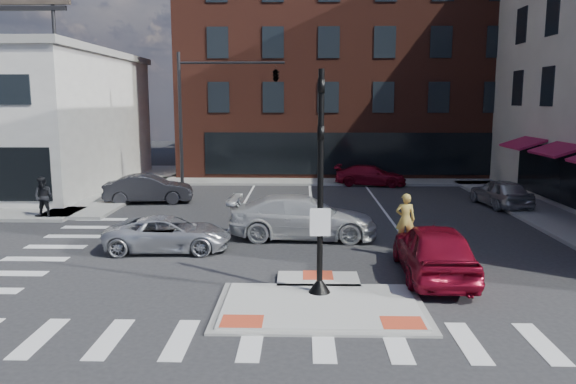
{
  "coord_description": "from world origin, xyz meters",
  "views": [
    {
      "loc": [
        -0.49,
        -14.31,
        5.29
      ],
      "look_at": [
        -1.0,
        5.85,
        2.0
      ],
      "focal_mm": 35.0,
      "sensor_mm": 36.0,
      "label": 1
    }
  ],
  "objects_px": {
    "silver_suv": "(169,234)",
    "bg_car_red": "(370,175)",
    "pedestrian_a": "(44,197)",
    "white_pickup": "(303,217)",
    "bg_car_silver": "(501,193)",
    "cyclist": "(405,236)",
    "red_sedan": "(434,250)",
    "bg_car_dark": "(149,189)"
  },
  "relations": [
    {
      "from": "silver_suv",
      "to": "red_sedan",
      "type": "relative_size",
      "value": 0.89
    },
    {
      "from": "bg_car_silver",
      "to": "cyclist",
      "type": "relative_size",
      "value": 1.89
    },
    {
      "from": "red_sedan",
      "to": "bg_car_silver",
      "type": "distance_m",
      "value": 13.02
    },
    {
      "from": "silver_suv",
      "to": "cyclist",
      "type": "height_order",
      "value": "cyclist"
    },
    {
      "from": "silver_suv",
      "to": "bg_car_silver",
      "type": "distance_m",
      "value": 17.12
    },
    {
      "from": "cyclist",
      "to": "bg_car_dark",
      "type": "bearing_deg",
      "value": -33.86
    },
    {
      "from": "white_pickup",
      "to": "bg_car_silver",
      "type": "bearing_deg",
      "value": -54.09
    },
    {
      "from": "bg_car_dark",
      "to": "bg_car_silver",
      "type": "xyz_separation_m",
      "value": [
        18.0,
        -0.68,
        -0.02
      ]
    },
    {
      "from": "silver_suv",
      "to": "pedestrian_a",
      "type": "relative_size",
      "value": 2.45
    },
    {
      "from": "red_sedan",
      "to": "bg_car_silver",
      "type": "height_order",
      "value": "red_sedan"
    },
    {
      "from": "bg_car_silver",
      "to": "bg_car_red",
      "type": "relative_size",
      "value": 0.95
    },
    {
      "from": "silver_suv",
      "to": "white_pickup",
      "type": "bearing_deg",
      "value": -70.03
    },
    {
      "from": "white_pickup",
      "to": "cyclist",
      "type": "distance_m",
      "value": 4.4
    },
    {
      "from": "silver_suv",
      "to": "cyclist",
      "type": "xyz_separation_m",
      "value": [
        8.23,
        -0.71,
        0.13
      ]
    },
    {
      "from": "bg_car_dark",
      "to": "cyclist",
      "type": "height_order",
      "value": "cyclist"
    },
    {
      "from": "cyclist",
      "to": "pedestrian_a",
      "type": "distance_m",
      "value": 16.05
    },
    {
      "from": "bg_car_red",
      "to": "bg_car_silver",
      "type": "bearing_deg",
      "value": -129.94
    },
    {
      "from": "bg_car_dark",
      "to": "bg_car_silver",
      "type": "relative_size",
      "value": 1.07
    },
    {
      "from": "white_pickup",
      "to": "pedestrian_a",
      "type": "relative_size",
      "value": 3.15
    },
    {
      "from": "red_sedan",
      "to": "cyclist",
      "type": "xyz_separation_m",
      "value": [
        -0.5,
        2.11,
        -0.1
      ]
    },
    {
      "from": "silver_suv",
      "to": "white_pickup",
      "type": "relative_size",
      "value": 0.78
    },
    {
      "from": "white_pickup",
      "to": "cyclist",
      "type": "height_order",
      "value": "cyclist"
    },
    {
      "from": "white_pickup",
      "to": "silver_suv",
      "type": "bearing_deg",
      "value": 114.65
    },
    {
      "from": "red_sedan",
      "to": "pedestrian_a",
      "type": "height_order",
      "value": "pedestrian_a"
    },
    {
      "from": "bg_car_red",
      "to": "cyclist",
      "type": "xyz_separation_m",
      "value": [
        -0.82,
        -16.5,
        0.11
      ]
    },
    {
      "from": "silver_suv",
      "to": "cyclist",
      "type": "distance_m",
      "value": 8.26
    },
    {
      "from": "cyclist",
      "to": "pedestrian_a",
      "type": "bearing_deg",
      "value": -13.37
    },
    {
      "from": "silver_suv",
      "to": "bg_car_red",
      "type": "bearing_deg",
      "value": -32.62
    },
    {
      "from": "bg_car_red",
      "to": "bg_car_dark",
      "type": "bearing_deg",
      "value": 128.61
    },
    {
      "from": "pedestrian_a",
      "to": "bg_car_dark",
      "type": "bearing_deg",
      "value": 56.45
    },
    {
      "from": "silver_suv",
      "to": "pedestrian_a",
      "type": "height_order",
      "value": "pedestrian_a"
    },
    {
      "from": "red_sedan",
      "to": "pedestrian_a",
      "type": "relative_size",
      "value": 2.74
    },
    {
      "from": "bg_car_silver",
      "to": "pedestrian_a",
      "type": "height_order",
      "value": "pedestrian_a"
    },
    {
      "from": "red_sedan",
      "to": "bg_car_red",
      "type": "bearing_deg",
      "value": -88.79
    },
    {
      "from": "silver_suv",
      "to": "pedestrian_a",
      "type": "xyz_separation_m",
      "value": [
        -6.77,
        5.0,
        0.44
      ]
    },
    {
      "from": "bg_car_dark",
      "to": "cyclist",
      "type": "bearing_deg",
      "value": -139.14
    },
    {
      "from": "bg_car_red",
      "to": "white_pickup",
      "type": "bearing_deg",
      "value": 173.97
    },
    {
      "from": "red_sedan",
      "to": "bg_car_silver",
      "type": "xyz_separation_m",
      "value": [
        6.0,
        11.56,
        -0.13
      ]
    },
    {
      "from": "white_pickup",
      "to": "bg_car_silver",
      "type": "relative_size",
      "value": 1.36
    },
    {
      "from": "bg_car_silver",
      "to": "silver_suv",
      "type": "bearing_deg",
      "value": 22.42
    },
    {
      "from": "silver_suv",
      "to": "pedestrian_a",
      "type": "bearing_deg",
      "value": 50.75
    },
    {
      "from": "bg_car_red",
      "to": "pedestrian_a",
      "type": "xyz_separation_m",
      "value": [
        -15.82,
        -10.79,
        0.41
      ]
    }
  ]
}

